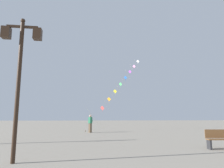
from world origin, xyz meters
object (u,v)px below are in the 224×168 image
Objects in this scene: twin_lantern_lamp_post at (20,60)px; kite_train at (120,84)px; park_bench at (224,139)px; kite_flyer at (90,123)px.

twin_lantern_lamp_post is 21.21m from kite_train.
kite_train is at bearing 103.26° from park_bench.
twin_lantern_lamp_post reaches higher than kite_flyer.
kite_flyer is 12.97m from park_bench.
twin_lantern_lamp_post is at bearing -158.03° from kite_flyer.
kite_train is 6.48× the size of park_bench.
twin_lantern_lamp_post is 0.46× the size of kite_train.
kite_train is at bearing 70.57° from twin_lantern_lamp_post.
kite_flyer is at bearing 124.76° from park_bench.
kite_train is (7.01, 19.87, 2.44)m from twin_lantern_lamp_post.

